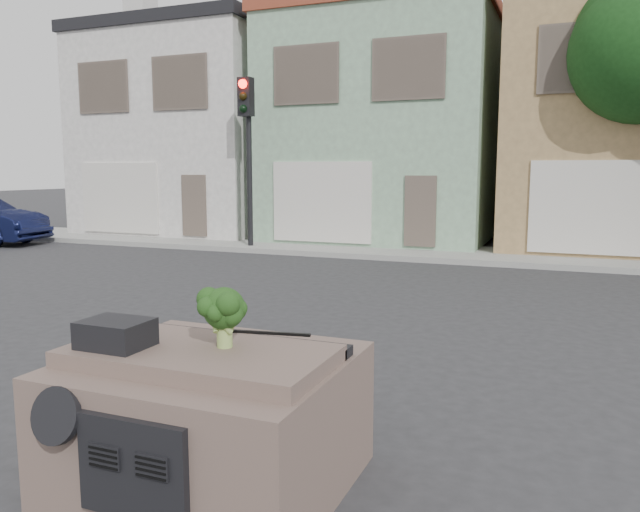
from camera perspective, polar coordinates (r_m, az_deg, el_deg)
The scene contains 10 objects.
ground_plane at distance 7.69m, azimuth 2.36°, elevation -10.33°, with size 120.00×120.00×0.00m, color #303033.
sidewalk at distance 17.71m, azimuth 13.95°, elevation 0.08°, with size 40.00×3.00×0.15m, color gray.
townhouse_white at distance 25.30m, azimuth -10.23°, elevation 10.85°, with size 7.20×8.20×7.55m, color silver.
townhouse_mint at distance 22.24m, azimuth 6.67°, elevation 11.35°, with size 7.20×8.20×7.55m, color #87AC8B.
townhouse_tan at distance 21.48m, azimuth 26.69°, elevation 10.71°, with size 7.20×8.20×7.55m, color #A07F52.
traffic_signal at distance 18.67m, azimuth -6.62°, elevation 8.27°, with size 0.40×0.40×5.10m, color black.
car_dashboard at distance 4.95m, azimuth -9.83°, elevation -14.08°, with size 2.00×1.80×1.12m, color brown.
instrument_hump at distance 4.81m, azimuth -18.17°, elevation -6.75°, with size 0.48×0.38×0.20m, color black.
wiper_arm at distance 4.95m, azimuth -4.87°, elevation -7.02°, with size 0.70×0.03×0.02m, color black.
broccoli at distance 4.59m, azimuth -8.76°, elevation -5.51°, with size 0.37×0.37×0.45m, color #193811.
Camera 1 is at (2.46, -6.88, 2.40)m, focal length 35.00 mm.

